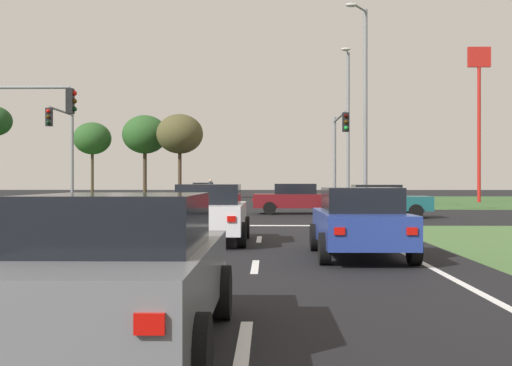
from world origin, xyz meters
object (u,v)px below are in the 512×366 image
object	(u,v)px
treeline_third	(145,135)
car_teal_third	(379,201)
traffic_signal_near_left	(9,126)
treeline_fourth	(180,134)
car_maroon_near	(297,198)
car_grey_sixth	(122,270)
treeline_second	(92,139)
traffic_signal_far_right	(339,143)
fastfood_pole_sign	(479,90)
street_lamp_second	(364,101)
car_white_second	(210,213)
car_blue_fifth	(360,222)
street_lamp_third	(348,121)
car_red_fourth	(202,191)
traffic_signal_far_left	(64,140)
pedestrian_at_median	(211,189)

from	to	relation	value
treeline_third	car_teal_third	bearing A→B (deg)	-64.65
traffic_signal_near_left	treeline_fourth	size ratio (longest dim) A/B	0.67
car_maroon_near	car_grey_sixth	bearing A→B (deg)	-6.13
car_maroon_near	treeline_second	world-z (taller)	treeline_second
car_teal_third	traffic_signal_far_right	distance (m)	6.63
fastfood_pole_sign	street_lamp_second	bearing A→B (deg)	-121.20
car_teal_third	traffic_signal_far_right	world-z (taller)	traffic_signal_far_right
traffic_signal_far_right	car_teal_third	bearing A→B (deg)	-78.26
car_maroon_near	car_white_second	world-z (taller)	car_white_second
car_blue_fifth	street_lamp_third	world-z (taller)	street_lamp_third
traffic_signal_far_right	street_lamp_third	distance (m)	4.58
car_teal_third	car_red_fourth	xyz separation A→B (m)	(-11.04, 30.24, 0.02)
traffic_signal_far_left	traffic_signal_far_right	bearing A→B (deg)	-2.37
traffic_signal_near_left	traffic_signal_far_right	size ratio (longest dim) A/B	0.95
car_red_fourth	street_lamp_third	distance (m)	23.41
car_grey_sixth	street_lamp_third	size ratio (longest dim) A/B	0.47
car_maroon_near	street_lamp_second	size ratio (longest dim) A/B	0.44
car_red_fourth	treeline_second	distance (m)	14.40
car_teal_third	street_lamp_second	world-z (taller)	street_lamp_second
traffic_signal_far_right	treeline_second	size ratio (longest dim) A/B	0.75
car_blue_fifth	traffic_signal_near_left	world-z (taller)	traffic_signal_near_left
traffic_signal_far_left	fastfood_pole_sign	xyz separation A→B (m)	(28.14, 16.25, 4.99)
car_grey_sixth	treeline_third	world-z (taller)	treeline_third
car_grey_sixth	traffic_signal_far_right	bearing A→B (deg)	79.89
car_red_fourth	pedestrian_at_median	size ratio (longest dim) A/B	2.75
car_red_fourth	treeline_second	bearing A→B (deg)	-28.34
street_lamp_second	treeline_fourth	size ratio (longest dim) A/B	1.26
pedestrian_at_median	treeline_third	distance (m)	25.05
car_grey_sixth	treeline_fourth	size ratio (longest dim) A/B	0.55
car_maroon_near	treeline_second	size ratio (longest dim) A/B	0.59
traffic_signal_near_left	fastfood_pole_sign	world-z (taller)	fastfood_pole_sign
car_white_second	traffic_signal_far_left	world-z (taller)	traffic_signal_far_left
car_red_fourth	car_grey_sixth	bearing A→B (deg)	94.83
car_white_second	treeline_third	xyz separation A→B (m)	(-11.00, 49.69, 5.63)
car_red_fourth	street_lamp_second	bearing A→B (deg)	111.55
car_red_fourth	car_grey_sixth	world-z (taller)	car_red_fourth
car_teal_third	car_grey_sixth	xyz separation A→B (m)	(-6.48, -23.80, 0.01)
car_blue_fifth	car_grey_sixth	xyz separation A→B (m)	(-3.41, -7.90, 0.00)
car_red_fourth	pedestrian_at_median	bearing A→B (deg)	97.63
street_lamp_second	treeline_second	xyz separation A→B (m)	(-22.62, 33.73, 0.33)
car_maroon_near	car_red_fourth	distance (m)	27.83
car_red_fourth	car_blue_fifth	size ratio (longest dim) A/B	1.10
car_teal_third	traffic_signal_near_left	xyz separation A→B (m)	(-14.89, -5.23, 2.98)
car_white_second	street_lamp_third	size ratio (longest dim) A/B	0.45
car_teal_third	car_blue_fifth	world-z (taller)	car_blue_fifth
car_white_second	pedestrian_at_median	xyz separation A→B (m)	(-2.30, 26.81, 0.35)
pedestrian_at_median	street_lamp_second	bearing A→B (deg)	75.34
street_lamp_third	treeline_third	world-z (taller)	street_lamp_third
car_maroon_near	car_teal_third	xyz separation A→B (m)	(3.56, -3.43, -0.02)
car_teal_third	treeline_third	distance (m)	41.50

